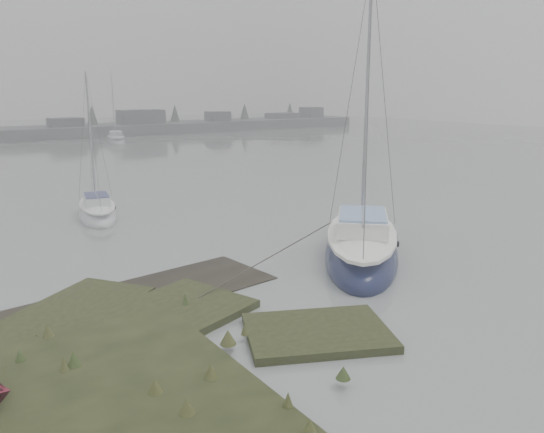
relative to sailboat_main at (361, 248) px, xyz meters
The scene contains 5 objects.
ground 27.12m from the sailboat_main, 102.59° to the left, with size 160.00×160.00×0.00m, color slate.
far_shoreline 62.00m from the sailboat_main, 70.27° to the left, with size 60.00×8.00×4.15m.
sailboat_main is the anchor object (origin of this frame).
sailboat_white 13.31m from the sailboat_main, 116.70° to the left, with size 2.79×5.47×7.37m.
sailboat_far_b 47.88m from the sailboat_main, 81.54° to the left, with size 3.55×6.47×8.69m.
Camera 1 is at (-7.38, -9.83, 6.00)m, focal length 35.00 mm.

